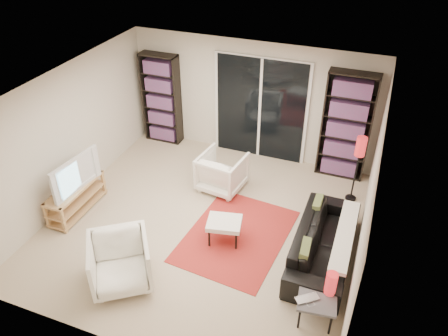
{
  "coord_description": "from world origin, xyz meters",
  "views": [
    {
      "loc": [
        2.33,
        -5.16,
        4.9
      ],
      "look_at": [
        0.25,
        0.3,
        1.0
      ],
      "focal_mm": 35.0,
      "sensor_mm": 36.0,
      "label": 1
    }
  ],
  "objects_px": {
    "bookshelf_left": "(161,99)",
    "bookshelf_right": "(346,127)",
    "armchair_back": "(222,172)",
    "armchair_front": "(120,262)",
    "ottoman": "(224,224)",
    "side_table": "(317,300)",
    "sofa": "(324,243)",
    "tv_stand": "(76,198)",
    "floor_lamp": "(359,154)"
  },
  "relations": [
    {
      "from": "ottoman",
      "to": "floor_lamp",
      "type": "bearing_deg",
      "value": 46.24
    },
    {
      "from": "bookshelf_right",
      "to": "side_table",
      "type": "xyz_separation_m",
      "value": [
        0.23,
        -3.57,
        -0.69
      ]
    },
    {
      "from": "side_table",
      "to": "armchair_back",
      "type": "bearing_deg",
      "value": 133.74
    },
    {
      "from": "bookshelf_left",
      "to": "bookshelf_right",
      "type": "xyz_separation_m",
      "value": [
        3.85,
        -0.0,
        0.07
      ]
    },
    {
      "from": "bookshelf_left",
      "to": "tv_stand",
      "type": "height_order",
      "value": "bookshelf_left"
    },
    {
      "from": "floor_lamp",
      "to": "bookshelf_left",
      "type": "bearing_deg",
      "value": 169.86
    },
    {
      "from": "bookshelf_right",
      "to": "armchair_back",
      "type": "bearing_deg",
      "value": -147.33
    },
    {
      "from": "sofa",
      "to": "armchair_front",
      "type": "bearing_deg",
      "value": 120.4
    },
    {
      "from": "sofa",
      "to": "side_table",
      "type": "bearing_deg",
      "value": -174.27
    },
    {
      "from": "armchair_front",
      "to": "ottoman",
      "type": "relative_size",
      "value": 1.38
    },
    {
      "from": "bookshelf_right",
      "to": "sofa",
      "type": "bearing_deg",
      "value": -87.16
    },
    {
      "from": "side_table",
      "to": "bookshelf_left",
      "type": "bearing_deg",
      "value": 138.75
    },
    {
      "from": "bookshelf_right",
      "to": "sofa",
      "type": "xyz_separation_m",
      "value": [
        0.12,
        -2.42,
        -0.75
      ]
    },
    {
      "from": "armchair_back",
      "to": "side_table",
      "type": "xyz_separation_m",
      "value": [
        2.21,
        -2.31,
        -0.0
      ]
    },
    {
      "from": "tv_stand",
      "to": "ottoman",
      "type": "height_order",
      "value": "tv_stand"
    },
    {
      "from": "bookshelf_left",
      "to": "sofa",
      "type": "height_order",
      "value": "bookshelf_left"
    },
    {
      "from": "bookshelf_left",
      "to": "armchair_back",
      "type": "xyz_separation_m",
      "value": [
        1.87,
        -1.27,
        -0.61
      ]
    },
    {
      "from": "armchair_back",
      "to": "armchair_front",
      "type": "relative_size",
      "value": 0.94
    },
    {
      "from": "armchair_back",
      "to": "ottoman",
      "type": "height_order",
      "value": "armchair_back"
    },
    {
      "from": "armchair_front",
      "to": "floor_lamp",
      "type": "height_order",
      "value": "floor_lamp"
    },
    {
      "from": "tv_stand",
      "to": "armchair_front",
      "type": "relative_size",
      "value": 1.44
    },
    {
      "from": "side_table",
      "to": "floor_lamp",
      "type": "height_order",
      "value": "floor_lamp"
    },
    {
      "from": "tv_stand",
      "to": "armchair_back",
      "type": "bearing_deg",
      "value": 35.66
    },
    {
      "from": "bookshelf_left",
      "to": "bookshelf_right",
      "type": "distance_m",
      "value": 3.85
    },
    {
      "from": "side_table",
      "to": "sofa",
      "type": "bearing_deg",
      "value": 95.3
    },
    {
      "from": "tv_stand",
      "to": "ottoman",
      "type": "xyz_separation_m",
      "value": [
        2.67,
        0.2,
        0.08
      ]
    },
    {
      "from": "tv_stand",
      "to": "sofa",
      "type": "bearing_deg",
      "value": 5.01
    },
    {
      "from": "bookshelf_right",
      "to": "armchair_back",
      "type": "height_order",
      "value": "bookshelf_right"
    },
    {
      "from": "armchair_back",
      "to": "armchair_front",
      "type": "bearing_deg",
      "value": 86.68
    },
    {
      "from": "armchair_front",
      "to": "bookshelf_left",
      "type": "bearing_deg",
      "value": 73.9
    },
    {
      "from": "bookshelf_right",
      "to": "tv_stand",
      "type": "relative_size",
      "value": 1.72
    },
    {
      "from": "armchair_back",
      "to": "floor_lamp",
      "type": "height_order",
      "value": "floor_lamp"
    },
    {
      "from": "floor_lamp",
      "to": "side_table",
      "type": "bearing_deg",
      "value": -92.25
    },
    {
      "from": "sofa",
      "to": "side_table",
      "type": "xyz_separation_m",
      "value": [
        0.11,
        -1.15,
        0.05
      ]
    },
    {
      "from": "bookshelf_right",
      "to": "bookshelf_left",
      "type": "bearing_deg",
      "value": 180.0
    },
    {
      "from": "sofa",
      "to": "armchair_back",
      "type": "height_order",
      "value": "armchair_back"
    },
    {
      "from": "bookshelf_left",
      "to": "ottoman",
      "type": "relative_size",
      "value": 3.18
    },
    {
      "from": "bookshelf_right",
      "to": "armchair_front",
      "type": "bearing_deg",
      "value": -122.38
    },
    {
      "from": "bookshelf_right",
      "to": "sofa",
      "type": "distance_m",
      "value": 2.54
    },
    {
      "from": "tv_stand",
      "to": "floor_lamp",
      "type": "bearing_deg",
      "value": 24.72
    },
    {
      "from": "bookshelf_left",
      "to": "tv_stand",
      "type": "xyz_separation_m",
      "value": [
        -0.25,
        -2.79,
        -0.71
      ]
    },
    {
      "from": "armchair_back",
      "to": "side_table",
      "type": "height_order",
      "value": "armchair_back"
    },
    {
      "from": "bookshelf_left",
      "to": "armchair_front",
      "type": "height_order",
      "value": "bookshelf_left"
    },
    {
      "from": "bookshelf_left",
      "to": "armchair_back",
      "type": "height_order",
      "value": "bookshelf_left"
    },
    {
      "from": "sofa",
      "to": "armchair_back",
      "type": "distance_m",
      "value": 2.4
    },
    {
      "from": "bookshelf_left",
      "to": "armchair_front",
      "type": "xyz_separation_m",
      "value": [
        1.36,
        -3.93,
        -0.59
      ]
    },
    {
      "from": "ottoman",
      "to": "side_table",
      "type": "height_order",
      "value": "same"
    },
    {
      "from": "bookshelf_left",
      "to": "tv_stand",
      "type": "distance_m",
      "value": 2.89
    },
    {
      "from": "bookshelf_left",
      "to": "floor_lamp",
      "type": "relative_size",
      "value": 1.52
    },
    {
      "from": "bookshelf_right",
      "to": "ottoman",
      "type": "bearing_deg",
      "value": -118.86
    }
  ]
}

